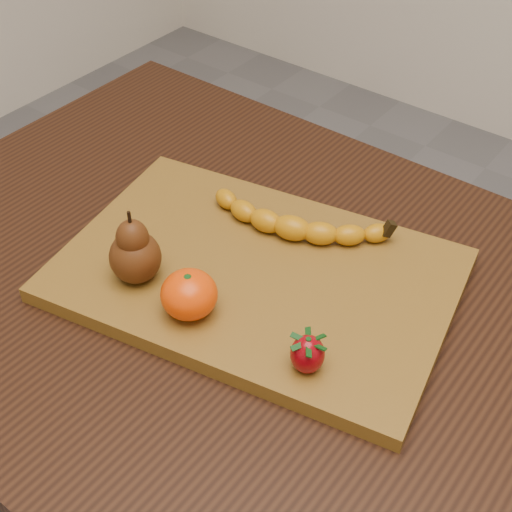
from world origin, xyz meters
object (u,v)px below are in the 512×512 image
Objects in this scene: pear at (134,246)px; mandarin at (189,294)px; table at (252,344)px; cutting_board at (256,275)px.

mandarin is (0.09, -0.01, -0.02)m from pear.
cutting_board reaches higher than table.
mandarin is (-0.01, -0.10, 0.04)m from cutting_board.
table is 16.14× the size of mandarin.
pear is (-0.10, -0.09, 0.06)m from cutting_board.
table is at bearing 37.55° from pear.
table is 0.11m from cutting_board.
mandarin is at bearing -3.67° from pear.
mandarin is at bearing -109.65° from cutting_board.
cutting_board is 0.11m from mandarin.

